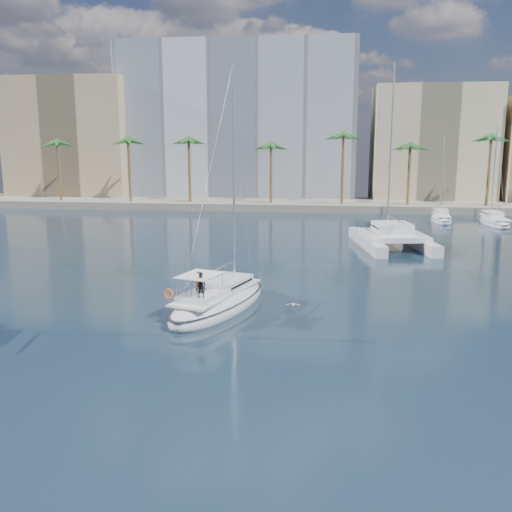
# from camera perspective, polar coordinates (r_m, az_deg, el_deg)

# --- Properties ---
(ground) EXTENTS (160.00, 160.00, 0.00)m
(ground) POSITION_cam_1_polar(r_m,az_deg,el_deg) (35.37, -0.42, -6.29)
(ground) COLOR black
(ground) RESTS_ON ground
(quay) EXTENTS (120.00, 14.00, 1.20)m
(quay) POSITION_cam_1_polar(r_m,az_deg,el_deg) (95.06, 4.48, 5.18)
(quay) COLOR gray
(quay) RESTS_ON ground
(building_modern) EXTENTS (42.00, 16.00, 28.00)m
(building_modern) POSITION_cam_1_polar(r_m,az_deg,el_deg) (107.73, -1.64, 13.07)
(building_modern) COLOR silver
(building_modern) RESTS_ON ground
(building_tan_left) EXTENTS (22.00, 14.00, 22.00)m
(building_tan_left) POSITION_cam_1_polar(r_m,az_deg,el_deg) (112.47, -17.54, 10.96)
(building_tan_left) COLOR tan
(building_tan_left) RESTS_ON ground
(building_beige) EXTENTS (20.00, 14.00, 20.00)m
(building_beige) POSITION_cam_1_polar(r_m,az_deg,el_deg) (104.89, 17.11, 10.45)
(building_beige) COLOR beige
(building_beige) RESTS_ON ground
(palm_left) EXTENTS (3.60, 3.60, 12.30)m
(palm_left) POSITION_cam_1_polar(r_m,az_deg,el_deg) (98.26, -16.14, 10.64)
(palm_left) COLOR brown
(palm_left) RESTS_ON ground
(palm_centre) EXTENTS (3.60, 3.60, 12.30)m
(palm_centre) POSITION_cam_1_polar(r_m,az_deg,el_deg) (90.52, 4.45, 11.02)
(palm_centre) COLOR brown
(palm_centre) RESTS_ON ground
(main_sloop) EXTENTS (6.65, 11.61, 16.43)m
(main_sloop) POSITION_cam_1_polar(r_m,az_deg,el_deg) (37.28, -3.74, -4.56)
(main_sloop) COLOR silver
(main_sloop) RESTS_ON ground
(catamaran) EXTENTS (8.43, 13.75, 18.68)m
(catamaran) POSITION_cam_1_polar(r_m,az_deg,el_deg) (60.83, 13.46, 1.99)
(catamaran) COLOR silver
(catamaran) RESTS_ON ground
(seagull) EXTENTS (0.96, 0.41, 0.18)m
(seagull) POSITION_cam_1_polar(r_m,az_deg,el_deg) (36.71, 3.73, -4.88)
(seagull) COLOR silver
(seagull) RESTS_ON ground
(moored_yacht_a) EXTENTS (3.37, 9.52, 11.90)m
(moored_yacht_a) POSITION_cam_1_polar(r_m,az_deg,el_deg) (82.59, 18.00, 3.32)
(moored_yacht_a) COLOR silver
(moored_yacht_a) RESTS_ON ground
(moored_yacht_b) EXTENTS (3.32, 10.83, 13.72)m
(moored_yacht_b) POSITION_cam_1_polar(r_m,az_deg,el_deg) (82.14, 22.72, 2.95)
(moored_yacht_b) COLOR silver
(moored_yacht_b) RESTS_ON ground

